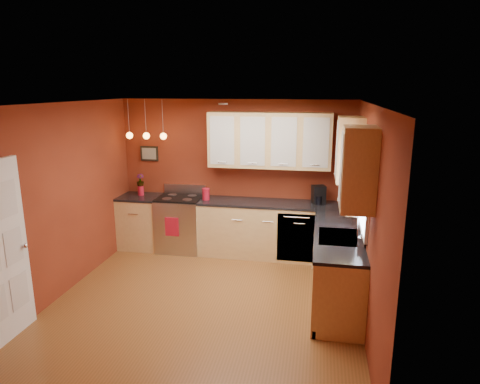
% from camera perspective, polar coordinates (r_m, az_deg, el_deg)
% --- Properties ---
extents(floor, '(4.20, 4.20, 0.00)m').
position_cam_1_polar(floor, '(5.90, -4.67, -14.49)').
color(floor, brown).
rests_on(floor, ground).
extents(ceiling, '(4.00, 4.20, 0.02)m').
position_cam_1_polar(ceiling, '(5.20, -5.24, 11.63)').
color(ceiling, silver).
rests_on(ceiling, wall_back).
extents(wall_back, '(4.00, 0.02, 2.60)m').
position_cam_1_polar(wall_back, '(7.39, -0.61, 2.16)').
color(wall_back, maroon).
rests_on(wall_back, floor).
extents(wall_front, '(4.00, 0.02, 2.60)m').
position_cam_1_polar(wall_front, '(3.56, -14.15, -11.48)').
color(wall_front, maroon).
rests_on(wall_front, floor).
extents(wall_left, '(0.02, 4.20, 2.60)m').
position_cam_1_polar(wall_left, '(6.24, -22.95, -1.16)').
color(wall_left, maroon).
rests_on(wall_left, floor).
extents(wall_right, '(0.02, 4.20, 2.60)m').
position_cam_1_polar(wall_right, '(5.25, 16.63, -3.30)').
color(wall_right, maroon).
rests_on(wall_right, floor).
extents(base_cabinets_back_left, '(0.70, 0.60, 0.90)m').
position_cam_1_polar(base_cabinets_back_left, '(7.82, -13.01, -3.99)').
color(base_cabinets_back_left, '#DFBB77').
rests_on(base_cabinets_back_left, floor).
extents(base_cabinets_back_right, '(2.54, 0.60, 0.90)m').
position_cam_1_polar(base_cabinets_back_right, '(7.23, 4.65, -5.15)').
color(base_cabinets_back_right, '#DFBB77').
rests_on(base_cabinets_back_right, floor).
extents(base_cabinets_right, '(0.60, 2.10, 0.90)m').
position_cam_1_polar(base_cabinets_right, '(5.94, 12.71, -9.78)').
color(base_cabinets_right, '#DFBB77').
rests_on(base_cabinets_right, floor).
extents(counter_back_left, '(0.70, 0.62, 0.04)m').
position_cam_1_polar(counter_back_left, '(7.69, -13.20, -0.65)').
color(counter_back_left, black).
rests_on(counter_back_left, base_cabinets_back_left).
extents(counter_back_right, '(2.54, 0.62, 0.04)m').
position_cam_1_polar(counter_back_right, '(7.09, 4.72, -1.56)').
color(counter_back_right, black).
rests_on(counter_back_right, base_cabinets_back_right).
extents(counter_right, '(0.62, 2.10, 0.04)m').
position_cam_1_polar(counter_right, '(5.77, 12.96, -5.49)').
color(counter_right, black).
rests_on(counter_right, base_cabinets_right).
extents(gas_range, '(0.76, 0.64, 1.11)m').
position_cam_1_polar(gas_range, '(7.55, -7.92, -4.15)').
color(gas_range, '#B3B3B7').
rests_on(gas_range, floor).
extents(dishwasher_front, '(0.60, 0.02, 0.80)m').
position_cam_1_polar(dishwasher_front, '(6.93, 7.46, -6.08)').
color(dishwasher_front, '#B3B3B7').
rests_on(dishwasher_front, base_cabinets_back_right).
extents(sink, '(0.50, 0.70, 0.33)m').
position_cam_1_polar(sink, '(5.63, 13.03, -6.04)').
color(sink, gray).
rests_on(sink, counter_right).
extents(window, '(0.06, 1.02, 1.22)m').
position_cam_1_polar(window, '(5.45, 16.33, 1.54)').
color(window, white).
rests_on(window, wall_right).
extents(door_left_wall, '(0.12, 0.82, 2.05)m').
position_cam_1_polar(door_left_wall, '(5.39, -29.38, -7.21)').
color(door_left_wall, white).
rests_on(door_left_wall, floor).
extents(upper_cabinets_back, '(2.00, 0.35, 0.90)m').
position_cam_1_polar(upper_cabinets_back, '(7.02, 3.94, 6.89)').
color(upper_cabinets_back, '#DFBB77').
rests_on(upper_cabinets_back, wall_back).
extents(upper_cabinets_right, '(0.35, 1.95, 0.90)m').
position_cam_1_polar(upper_cabinets_right, '(5.41, 14.92, 4.38)').
color(upper_cabinets_right, '#DFBB77').
rests_on(upper_cabinets_right, wall_right).
extents(wall_picture, '(0.32, 0.03, 0.26)m').
position_cam_1_polar(wall_picture, '(7.76, -11.99, 5.04)').
color(wall_picture, black).
rests_on(wall_picture, wall_back).
extents(pendant_lights, '(0.71, 0.11, 0.66)m').
position_cam_1_polar(pendant_lights, '(7.37, -12.38, 7.39)').
color(pendant_lights, gray).
rests_on(pendant_lights, ceiling).
extents(red_canister, '(0.13, 0.13, 0.20)m').
position_cam_1_polar(red_canister, '(7.23, -4.57, -0.27)').
color(red_canister, '#A91226').
rests_on(red_canister, counter_back_right).
extents(red_vase, '(0.10, 0.10, 0.17)m').
position_cam_1_polar(red_vase, '(7.72, -13.09, 0.20)').
color(red_vase, '#A91226').
rests_on(red_vase, counter_back_left).
extents(flowers, '(0.17, 0.17, 0.23)m').
position_cam_1_polar(flowers, '(7.68, -13.16, 1.49)').
color(flowers, '#A91226').
rests_on(flowers, red_vase).
extents(coffee_maker, '(0.25, 0.25, 0.30)m').
position_cam_1_polar(coffee_maker, '(7.08, 10.42, -0.44)').
color(coffee_maker, black).
rests_on(coffee_maker, counter_back_right).
extents(soap_pump, '(0.10, 0.10, 0.18)m').
position_cam_1_polar(soap_pump, '(5.31, 15.91, -6.12)').
color(soap_pump, white).
rests_on(soap_pump, counter_right).
extents(dish_towel, '(0.23, 0.02, 0.32)m').
position_cam_1_polar(dish_towel, '(7.26, -9.08, -4.61)').
color(dish_towel, '#A91226').
rests_on(dish_towel, gas_range).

